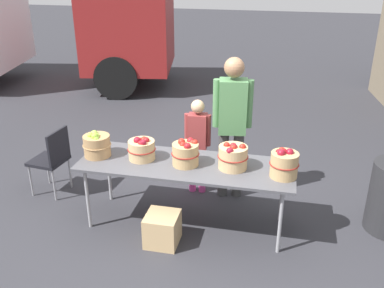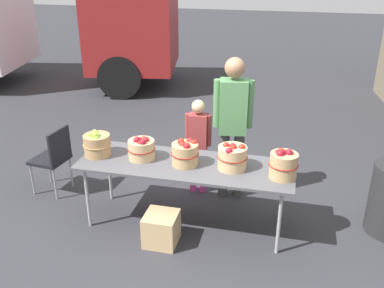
{
  "view_description": "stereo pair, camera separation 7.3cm",
  "coord_description": "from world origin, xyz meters",
  "px_view_note": "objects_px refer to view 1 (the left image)",
  "views": [
    {
      "loc": [
        0.95,
        -3.98,
        2.8
      ],
      "look_at": [
        0.0,
        0.3,
        0.85
      ],
      "focal_mm": 40.26,
      "sensor_mm": 36.0,
      "label": 1
    },
    {
      "loc": [
        1.02,
        -3.97,
        2.8
      ],
      "look_at": [
        0.0,
        0.3,
        0.85
      ],
      "focal_mm": 40.26,
      "sensor_mm": 36.0,
      "label": 2
    }
  ],
  "objects_px": {
    "apple_basket_green_0": "(97,145)",
    "vendor_adult": "(232,118)",
    "apple_basket_red_3": "(284,164)",
    "market_table": "(186,167)",
    "child_customer": "(198,139)",
    "apple_basket_red_0": "(142,149)",
    "folding_chair": "(52,156)",
    "produce_crate": "(162,229)",
    "apple_basket_red_2": "(233,156)",
    "apple_basket_red_1": "(186,153)"
  },
  "relations": [
    {
      "from": "produce_crate",
      "to": "apple_basket_red_0",
      "type": "bearing_deg",
      "value": 128.55
    },
    {
      "from": "vendor_adult",
      "to": "produce_crate",
      "type": "bearing_deg",
      "value": 55.58
    },
    {
      "from": "apple_basket_green_0",
      "to": "child_customer",
      "type": "bearing_deg",
      "value": 37.72
    },
    {
      "from": "apple_basket_red_2",
      "to": "child_customer",
      "type": "bearing_deg",
      "value": 125.93
    },
    {
      "from": "apple_basket_green_0",
      "to": "produce_crate",
      "type": "distance_m",
      "value": 1.17
    },
    {
      "from": "child_customer",
      "to": "apple_basket_green_0",
      "type": "bearing_deg",
      "value": 34.75
    },
    {
      "from": "folding_chair",
      "to": "apple_basket_red_3",
      "type": "bearing_deg",
      "value": 89.03
    },
    {
      "from": "market_table",
      "to": "apple_basket_green_0",
      "type": "relative_size",
      "value": 7.38
    },
    {
      "from": "apple_basket_red_1",
      "to": "apple_basket_red_3",
      "type": "bearing_deg",
      "value": -2.71
    },
    {
      "from": "apple_basket_green_0",
      "to": "apple_basket_red_1",
      "type": "xyz_separation_m",
      "value": [
        1.0,
        0.0,
        0.0
      ]
    },
    {
      "from": "market_table",
      "to": "apple_basket_red_3",
      "type": "height_order",
      "value": "apple_basket_red_3"
    },
    {
      "from": "folding_chair",
      "to": "apple_basket_red_1",
      "type": "bearing_deg",
      "value": 86.25
    },
    {
      "from": "apple_basket_red_0",
      "to": "child_customer",
      "type": "distance_m",
      "value": 0.87
    },
    {
      "from": "apple_basket_green_0",
      "to": "apple_basket_red_3",
      "type": "relative_size",
      "value": 1.01
    },
    {
      "from": "apple_basket_red_2",
      "to": "folding_chair",
      "type": "xyz_separation_m",
      "value": [
        -2.26,
        0.3,
        -0.38
      ]
    },
    {
      "from": "apple_basket_red_0",
      "to": "apple_basket_red_2",
      "type": "distance_m",
      "value": 0.99
    },
    {
      "from": "apple_basket_red_3",
      "to": "vendor_adult",
      "type": "height_order",
      "value": "vendor_adult"
    },
    {
      "from": "apple_basket_red_3",
      "to": "apple_basket_red_1",
      "type": "bearing_deg",
      "value": 177.29
    },
    {
      "from": "apple_basket_red_3",
      "to": "child_customer",
      "type": "bearing_deg",
      "value": 142.57
    },
    {
      "from": "apple_basket_red_2",
      "to": "vendor_adult",
      "type": "height_order",
      "value": "vendor_adult"
    },
    {
      "from": "folding_chair",
      "to": "vendor_adult",
      "type": "bearing_deg",
      "value": 107.71
    },
    {
      "from": "child_customer",
      "to": "produce_crate",
      "type": "height_order",
      "value": "child_customer"
    },
    {
      "from": "apple_basket_green_0",
      "to": "produce_crate",
      "type": "relative_size",
      "value": 0.92
    },
    {
      "from": "market_table",
      "to": "folding_chair",
      "type": "relative_size",
      "value": 2.67
    },
    {
      "from": "market_table",
      "to": "apple_basket_red_2",
      "type": "distance_m",
      "value": 0.53
    },
    {
      "from": "apple_basket_red_2",
      "to": "produce_crate",
      "type": "xyz_separation_m",
      "value": [
        -0.66,
        -0.41,
        -0.71
      ]
    },
    {
      "from": "apple_basket_red_2",
      "to": "folding_chair",
      "type": "relative_size",
      "value": 0.37
    },
    {
      "from": "market_table",
      "to": "vendor_adult",
      "type": "bearing_deg",
      "value": 62.0
    },
    {
      "from": "market_table",
      "to": "apple_basket_red_0",
      "type": "distance_m",
      "value": 0.52
    },
    {
      "from": "child_customer",
      "to": "vendor_adult",
      "type": "bearing_deg",
      "value": 176.3
    },
    {
      "from": "apple_basket_red_0",
      "to": "child_customer",
      "type": "relative_size",
      "value": 0.25
    },
    {
      "from": "apple_basket_red_0",
      "to": "vendor_adult",
      "type": "bearing_deg",
      "value": 39.13
    },
    {
      "from": "apple_basket_red_3",
      "to": "apple_basket_red_2",
      "type": "bearing_deg",
      "value": 171.79
    },
    {
      "from": "apple_basket_green_0",
      "to": "folding_chair",
      "type": "relative_size",
      "value": 0.36
    },
    {
      "from": "apple_basket_red_3",
      "to": "folding_chair",
      "type": "distance_m",
      "value": 2.83
    },
    {
      "from": "apple_basket_green_0",
      "to": "folding_chair",
      "type": "bearing_deg",
      "value": 156.98
    },
    {
      "from": "market_table",
      "to": "apple_basket_red_1",
      "type": "distance_m",
      "value": 0.17
    },
    {
      "from": "child_customer",
      "to": "apple_basket_red_1",
      "type": "bearing_deg",
      "value": 89.25
    },
    {
      "from": "apple_basket_red_2",
      "to": "market_table",
      "type": "bearing_deg",
      "value": -178.73
    },
    {
      "from": "apple_basket_green_0",
      "to": "vendor_adult",
      "type": "bearing_deg",
      "value": 28.29
    },
    {
      "from": "child_customer",
      "to": "produce_crate",
      "type": "bearing_deg",
      "value": 80.34
    },
    {
      "from": "market_table",
      "to": "child_customer",
      "type": "xyz_separation_m",
      "value": [
        -0.03,
        0.73,
        0.01
      ]
    },
    {
      "from": "apple_basket_red_1",
      "to": "produce_crate",
      "type": "distance_m",
      "value": 0.83
    },
    {
      "from": "apple_basket_red_0",
      "to": "produce_crate",
      "type": "relative_size",
      "value": 0.91
    },
    {
      "from": "apple_basket_red_1",
      "to": "apple_basket_red_2",
      "type": "distance_m",
      "value": 0.5
    },
    {
      "from": "apple_basket_green_0",
      "to": "apple_basket_red_2",
      "type": "xyz_separation_m",
      "value": [
        1.5,
        0.03,
        0.0
      ]
    },
    {
      "from": "apple_basket_red_1",
      "to": "child_customer",
      "type": "xyz_separation_m",
      "value": [
        -0.03,
        0.75,
        -0.16
      ]
    },
    {
      "from": "produce_crate",
      "to": "apple_basket_green_0",
      "type": "bearing_deg",
      "value": 155.23
    },
    {
      "from": "apple_basket_red_1",
      "to": "folding_chair",
      "type": "bearing_deg",
      "value": 169.59
    },
    {
      "from": "apple_basket_red_0",
      "to": "vendor_adult",
      "type": "height_order",
      "value": "vendor_adult"
    }
  ]
}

